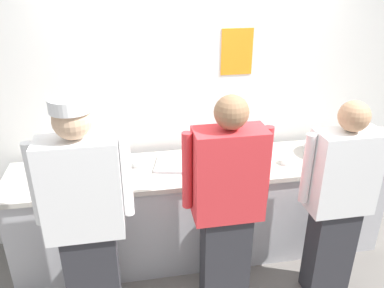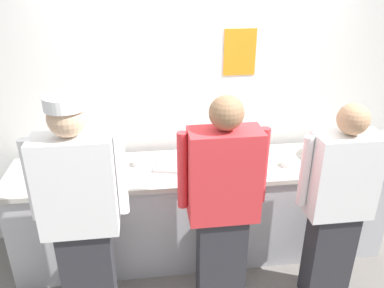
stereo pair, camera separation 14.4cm
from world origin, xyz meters
name	(u,v)px [view 2 (the right image)]	position (x,y,z in m)	size (l,w,h in m)	color
ground_plane	(209,276)	(0.00, 0.00, 0.00)	(9.00, 9.00, 0.00)	slate
wall_back	(196,96)	(0.00, 0.82, 1.36)	(5.08, 0.11, 2.71)	silver
prep_counter	(203,209)	(0.00, 0.35, 0.45)	(3.24, 0.67, 0.89)	#B2B2B7
chef_near_left	(81,215)	(-0.92, -0.32, 0.94)	(0.63, 0.24, 1.75)	#2D2D33
chef_center	(223,206)	(0.03, -0.29, 0.90)	(0.62, 0.24, 1.70)	#2D2D33
chef_far_right	(337,204)	(0.88, -0.30, 0.86)	(0.60, 0.24, 1.62)	#2D2D33
plate_stack_front	(67,165)	(-1.13, 0.43, 0.93)	(0.24, 0.24, 0.08)	white
plate_stack_rear	(248,167)	(0.35, 0.21, 0.93)	(0.21, 0.21, 0.08)	white
mixing_bowl_steel	(327,152)	(1.10, 0.37, 0.94)	(0.35, 0.35, 0.10)	#B7BABF
sheet_tray	(182,164)	(-0.18, 0.37, 0.90)	(0.44, 0.30, 0.02)	#B7BABF
squeeze_bottle_primary	(363,146)	(1.41, 0.34, 0.99)	(0.05, 0.05, 0.21)	#E5E066
squeeze_bottle_secondary	(234,153)	(0.26, 0.38, 0.98)	(0.06, 0.06, 0.18)	#56A333
ramekin_orange_sauce	(139,163)	(-0.54, 0.43, 0.91)	(0.11, 0.11, 0.04)	white
ramekin_red_sauce	(252,153)	(0.45, 0.47, 0.92)	(0.09, 0.09, 0.05)	white
ramekin_yellow_sauce	(288,163)	(0.70, 0.25, 0.91)	(0.11, 0.11, 0.04)	white
deli_cup	(222,159)	(0.16, 0.36, 0.94)	(0.09, 0.09, 0.09)	white
chefs_knife	(104,168)	(-0.83, 0.40, 0.90)	(0.28, 0.03, 0.02)	#B7BABF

